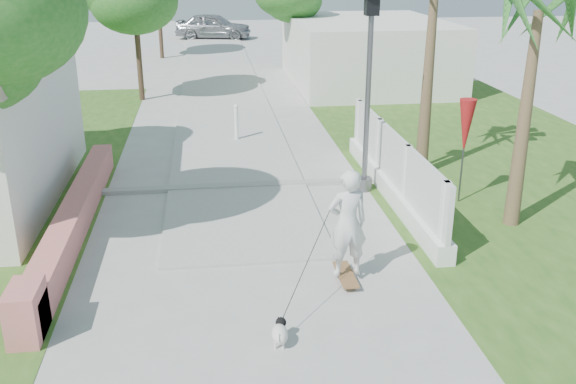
{
  "coord_description": "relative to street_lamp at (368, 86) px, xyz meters",
  "views": [
    {
      "loc": [
        -0.63,
        -8.1,
        5.19
      ],
      "look_at": [
        0.76,
        2.69,
        1.1
      ],
      "focal_mm": 40.0,
      "sensor_mm": 36.0,
      "label": 1
    }
  ],
  "objects": [
    {
      "name": "ground",
      "position": [
        -2.9,
        -5.5,
        -2.43
      ],
      "size": [
        90.0,
        90.0,
        0.0
      ],
      "primitive_type": "plane",
      "color": "#B7B7B2",
      "rests_on": "ground"
    },
    {
      "name": "path_strip",
      "position": [
        -2.9,
        14.5,
        -2.4
      ],
      "size": [
        3.2,
        36.0,
        0.06
      ],
      "primitive_type": "cube",
      "color": "#B7B7B2",
      "rests_on": "ground"
    },
    {
      "name": "curb",
      "position": [
        -2.9,
        0.5,
        -2.38
      ],
      "size": [
        6.5,
        0.25,
        0.1
      ],
      "primitive_type": "cube",
      "color": "#999993",
      "rests_on": "ground"
    },
    {
      "name": "grass_right",
      "position": [
        4.1,
        2.5,
        -2.42
      ],
      "size": [
        8.0,
        20.0,
        0.01
      ],
      "primitive_type": "cube",
      "color": "#2F581B",
      "rests_on": "ground"
    },
    {
      "name": "pink_wall",
      "position": [
        -6.2,
        -1.95,
        -2.11
      ],
      "size": [
        0.45,
        8.2,
        0.8
      ],
      "color": "#CC7568",
      "rests_on": "ground"
    },
    {
      "name": "lattice_fence",
      "position": [
        0.5,
        -0.5,
        -1.88
      ],
      "size": [
        0.35,
        7.0,
        1.5
      ],
      "color": "white",
      "rests_on": "ground"
    },
    {
      "name": "building_right",
      "position": [
        3.1,
        12.5,
        -1.13
      ],
      "size": [
        6.0,
        8.0,
        2.6
      ],
      "primitive_type": "cube",
      "color": "silver",
      "rests_on": "ground"
    },
    {
      "name": "street_lamp",
      "position": [
        0.0,
        0.0,
        0.0
      ],
      "size": [
        0.44,
        0.44,
        4.44
      ],
      "color": "#59595E",
      "rests_on": "ground"
    },
    {
      "name": "bollard",
      "position": [
        -2.7,
        4.5,
        -1.84
      ],
      "size": [
        0.14,
        0.14,
        1.09
      ],
      "color": "white",
      "rests_on": "ground"
    },
    {
      "name": "patio_umbrella",
      "position": [
        1.9,
        -1.0,
        -0.74
      ],
      "size": [
        0.36,
        0.36,
        2.3
      ],
      "color": "#59595E",
      "rests_on": "ground"
    },
    {
      "name": "tree_left_mid",
      "position": [
        -8.38,
        2.98,
        1.07
      ],
      "size": [
        3.2,
        3.2,
        4.85
      ],
      "color": "#4C3826",
      "rests_on": "ground"
    },
    {
      "name": "palm_near",
      "position": [
        2.5,
        -2.3,
        1.53
      ],
      "size": [
        1.8,
        1.8,
        4.7
      ],
      "color": "brown",
      "rests_on": "ground"
    },
    {
      "name": "skateboarder",
      "position": [
        -1.95,
        -4.79,
        -1.59
      ],
      "size": [
        1.69,
        2.07,
        1.96
      ],
      "rotation": [
        0.0,
        0.0,
        3.28
      ],
      "color": "brown",
      "rests_on": "ground"
    },
    {
      "name": "dog",
      "position": [
        -2.66,
        -5.94,
        -2.23
      ],
      "size": [
        0.3,
        0.51,
        0.36
      ],
      "rotation": [
        0.0,
        0.0,
        -0.2
      ],
      "color": "silver",
      "rests_on": "ground"
    },
    {
      "name": "parked_car",
      "position": [
        -2.88,
        27.98,
        -1.63
      ],
      "size": [
        4.96,
        2.86,
        1.59
      ],
      "primitive_type": "imported",
      "rotation": [
        0.0,
        0.0,
        1.35
      ],
      "color": "#A4A8AC",
      "rests_on": "ground"
    }
  ]
}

